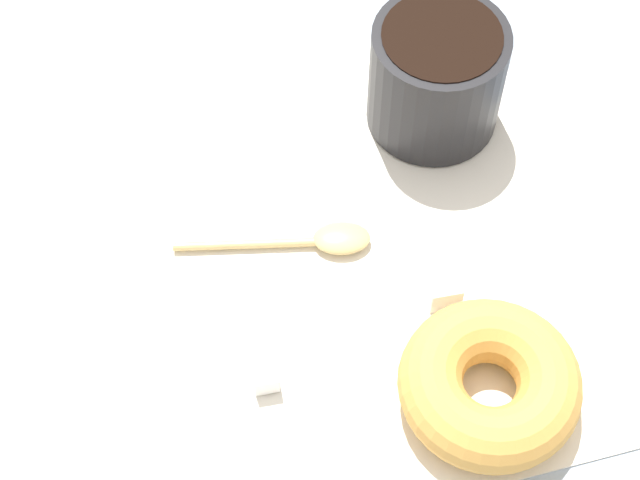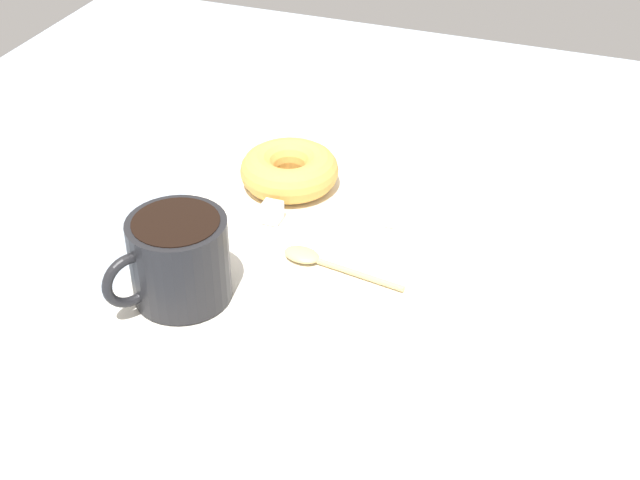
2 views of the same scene
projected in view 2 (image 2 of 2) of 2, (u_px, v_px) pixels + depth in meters
The scene contains 7 objects.
ground_plane at pixel (334, 282), 83.66cm from camera, with size 120.00×120.00×2.00cm, color #99A8B7.
napkin at pixel (320, 258), 84.77cm from camera, with size 33.33×33.33×0.30cm, color white.
coffee_cup at pixel (178, 258), 77.64cm from camera, with size 8.79×11.01×7.92cm.
donut at pixel (289, 170), 94.27cm from camera, with size 10.46×10.46×3.72cm, color gold.
spoon at pixel (317, 260), 83.64cm from camera, with size 12.46×3.35×0.90cm.
sugar_cube at pixel (391, 218), 88.87cm from camera, with size 1.46×1.46×1.46cm, color white.
sugar_cube_extra at pixel (272, 212), 89.29cm from camera, with size 1.94×1.94×1.94cm, color white.
Camera 2 is at (21.78, -62.40, 50.47)cm, focal length 50.00 mm.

